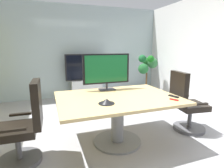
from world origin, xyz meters
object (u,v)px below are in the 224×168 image
Objects in this scene: conference_phone at (107,101)px; remote_control at (174,96)px; conference_table at (117,108)px; office_chair_left at (25,129)px; wall_display_unit at (86,83)px; potted_plant at (147,71)px; office_chair_right at (186,106)px; tv_monitor at (107,70)px.

remote_control is (1.07, -0.03, -0.02)m from conference_phone.
conference_phone is (-0.27, -0.28, 0.22)m from conference_table.
office_chair_left reaches higher than conference_phone.
conference_table is 1.66× the size of office_chair_left.
wall_display_unit is 1.02× the size of potted_plant.
wall_display_unit is 7.71× the size of remote_control.
office_chair_right is 1.64m from conference_phone.
remote_control is at bearing -20.66° from conference_table.
office_chair_left is 3.99m from potted_plant.
remote_control is (-1.08, -2.60, -0.03)m from potted_plant.
tv_monitor is at bearing 114.78° from office_chair_left.
tv_monitor reaches higher than conference_table.
office_chair_right is (2.64, 0.03, 0.00)m from office_chair_left.
conference_table is 2.15× the size of tv_monitor.
wall_display_unit reaches higher than office_chair_right.
wall_display_unit reaches higher than potted_plant.
office_chair_right is at bearing -21.40° from tv_monitor.
office_chair_right is at bearing 8.90° from conference_phone.
conference_table is 10.64× the size of remote_control.
wall_display_unit is at bearing 91.67° from remote_control.
potted_plant is at bearing 55.75° from remote_control.
wall_display_unit is at bearing 88.23° from conference_table.
tv_monitor is 0.66× the size of potted_plant.
conference_table is at bearing -129.38° from potted_plant.
office_chair_left is 6.41× the size of remote_control.
office_chair_right is at bearing -103.68° from potted_plant.
office_chair_right reaches higher than conference_phone.
conference_table is 0.44m from conference_phone.
tv_monitor is (-0.01, 0.49, 0.54)m from conference_table.
conference_table is at bearing 45.82° from conference_phone.
conference_phone is 1.07m from remote_control.
office_chair_left reaches higher than conference_table.
wall_display_unit is (1.40, 2.79, -0.01)m from office_chair_left.
potted_plant is 2.81m from remote_control.
wall_display_unit is (0.08, 2.73, -0.13)m from conference_table.
office_chair_right is at bearing 16.42° from remote_control.
tv_monitor is 3.82× the size of conference_phone.
potted_plant is at bearing 43.53° from tv_monitor.
conference_phone reaches higher than conference_table.
office_chair_left is 0.83× the size of wall_display_unit.
conference_phone is (-0.26, -0.77, -0.33)m from tv_monitor.
conference_table is at bearing 147.66° from remote_control.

